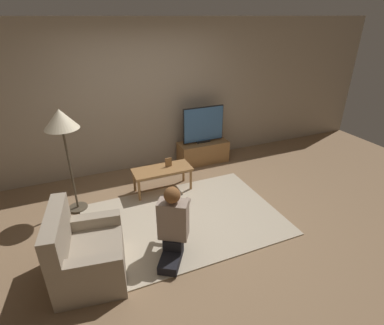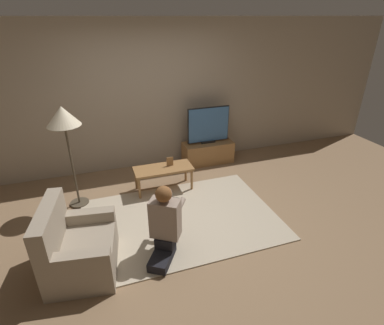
{
  "view_description": "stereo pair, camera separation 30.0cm",
  "coord_description": "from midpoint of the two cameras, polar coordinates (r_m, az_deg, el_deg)",
  "views": [
    {
      "loc": [
        -1.25,
        -3.21,
        2.61
      ],
      "look_at": [
        0.35,
        0.52,
        0.61
      ],
      "focal_mm": 28.0,
      "sensor_mm": 36.0,
      "label": 1
    },
    {
      "loc": [
        -0.97,
        -3.32,
        2.61
      ],
      "look_at": [
        0.35,
        0.52,
        0.61
      ],
      "focal_mm": 28.0,
      "sensor_mm": 36.0,
      "label": 2
    }
  ],
  "objects": [
    {
      "name": "coffee_table",
      "position": [
        4.84,
        -3.71,
        -1.53
      ],
      "size": [
        0.94,
        0.41,
        0.4
      ],
      "color": "olive",
      "rests_on": "ground_plane"
    },
    {
      "name": "rug",
      "position": [
        4.32,
        -0.14,
        -10.77
      ],
      "size": [
        2.68,
        1.84,
        0.02
      ],
      "color": "#BCAD93",
      "rests_on": "ground_plane"
    },
    {
      "name": "wall_back",
      "position": [
        5.47,
        -6.82,
        12.25
      ],
      "size": [
        10.0,
        0.06,
        2.6
      ],
      "color": "tan",
      "rests_on": "ground_plane"
    },
    {
      "name": "ground_plane",
      "position": [
        4.32,
        -0.14,
        -10.85
      ],
      "size": [
        10.0,
        10.0,
        0.0
      ],
      "primitive_type": "plane",
      "color": "#896B4C"
    },
    {
      "name": "floor_lamp",
      "position": [
        4.35,
        -21.47,
        7.34
      ],
      "size": [
        0.45,
        0.45,
        1.53
      ],
      "color": "#4C4233",
      "rests_on": "ground_plane"
    },
    {
      "name": "tv",
      "position": [
        5.64,
        4.69,
        7.1
      ],
      "size": [
        0.81,
        0.08,
        0.69
      ],
      "color": "black",
      "rests_on": "tv_stand"
    },
    {
      "name": "person_kneeling",
      "position": [
        3.51,
        -2.7,
        -11.32
      ],
      "size": [
        0.63,
        0.79,
        0.93
      ],
      "rotation": [
        0.0,
        0.0,
        2.57
      ],
      "color": "black",
      "rests_on": "rug"
    },
    {
      "name": "picture_frame",
      "position": [
        4.85,
        -2.47,
        0.17
      ],
      "size": [
        0.11,
        0.01,
        0.15
      ],
      "color": "olive",
      "rests_on": "coffee_table"
    },
    {
      "name": "tv_stand",
      "position": [
        5.84,
        4.51,
        1.91
      ],
      "size": [
        0.96,
        0.4,
        0.41
      ],
      "color": "olive",
      "rests_on": "ground_plane"
    },
    {
      "name": "armchair",
      "position": [
        3.61,
        -18.58,
        -15.52
      ],
      "size": [
        0.83,
        0.96,
        0.85
      ],
      "rotation": [
        0.0,
        0.0,
        1.42
      ],
      "color": "gray",
      "rests_on": "ground_plane"
    }
  ]
}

